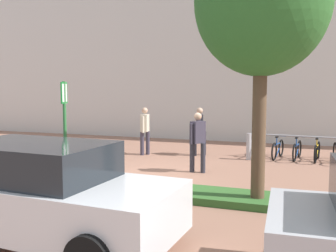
% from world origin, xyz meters
% --- Properties ---
extents(ground_plane, '(60.00, 60.00, 0.00)m').
position_xyz_m(ground_plane, '(0.00, 0.00, 0.00)').
color(ground_plane, '#936651').
extents(building_facade, '(28.00, 1.20, 10.00)m').
position_xyz_m(building_facade, '(0.00, 8.07, 5.00)').
color(building_facade, silver).
rests_on(building_facade, ground).
extents(planter_strip, '(7.00, 1.10, 0.16)m').
position_xyz_m(planter_strip, '(-0.06, -1.84, 0.08)').
color(planter_strip, '#336028').
rests_on(planter_strip, ground).
extents(tree_sidewalk, '(2.66, 2.66, 5.55)m').
position_xyz_m(tree_sidewalk, '(3.14, -1.89, 4.06)').
color(tree_sidewalk, brown).
rests_on(tree_sidewalk, ground).
extents(parking_sign_post, '(0.12, 0.36, 2.57)m').
position_xyz_m(parking_sign_post, '(-1.54, -1.84, 1.67)').
color(parking_sign_post, '#2D7238').
rests_on(parking_sign_post, ground).
extents(bike_at_sign, '(1.63, 0.57, 0.86)m').
position_xyz_m(bike_at_sign, '(-1.52, -1.67, 0.35)').
color(bike_at_sign, black).
rests_on(bike_at_sign, ground).
extents(bike_rack_cluster, '(3.20, 1.75, 0.83)m').
position_xyz_m(bike_rack_cluster, '(3.76, 3.76, 0.35)').
color(bike_rack_cluster, '#99999E').
rests_on(bike_rack_cluster, ground).
extents(bollard_steel, '(0.16, 0.16, 0.90)m').
position_xyz_m(bollard_steel, '(2.22, 3.18, 0.45)').
color(bollard_steel, '#ADADB2').
rests_on(bollard_steel, ground).
extents(person_suited_navy, '(0.42, 0.59, 1.72)m').
position_xyz_m(person_suited_navy, '(0.43, 3.44, 0.98)').
color(person_suited_navy, black).
rests_on(person_suited_navy, ground).
extents(person_suited_dark, '(0.46, 0.54, 1.72)m').
position_xyz_m(person_suited_dark, '(1.14, 0.68, 0.98)').
color(person_suited_dark, '#2D2D38').
rests_on(person_suited_dark, ground).
extents(person_shirt_white, '(0.30, 0.60, 1.72)m').
position_xyz_m(person_shirt_white, '(-1.46, 2.89, 0.98)').
color(person_shirt_white, '#383342').
rests_on(person_shirt_white, ground).
extents(car_white_hatch, '(4.38, 2.19, 1.54)m').
position_xyz_m(car_white_hatch, '(0.16, -4.91, 0.76)').
color(car_white_hatch, silver).
rests_on(car_white_hatch, ground).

